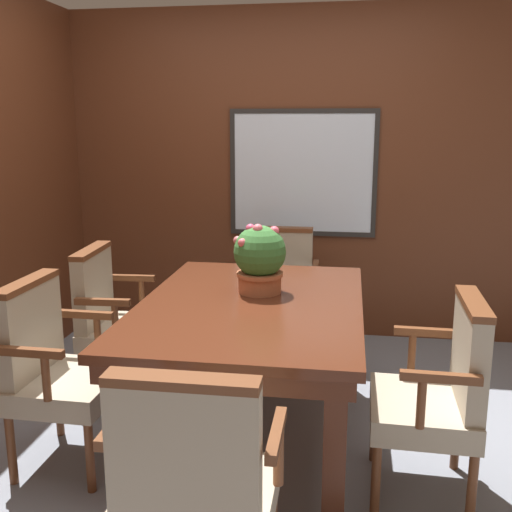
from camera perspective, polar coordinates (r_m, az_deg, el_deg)
The scene contains 9 objects.
ground_plane at distance 3.23m, azimuth -2.46°, elevation -17.50°, with size 14.00×14.00×0.00m, color gray.
wall_back at distance 4.59m, azimuth 1.87°, elevation 7.64°, with size 7.20×0.08×2.45m.
dining_table at distance 3.04m, azimuth -0.44°, elevation -6.07°, with size 1.10×1.60×0.74m.
chair_left_far at distance 3.67m, azimuth -13.45°, elevation -5.57°, with size 0.47×0.58×0.91m.
chair_head_near at distance 2.06m, azimuth -5.93°, elevation -20.57°, with size 0.56×0.45×0.91m.
chair_head_far at distance 4.17m, azimuth 2.05°, elevation -3.04°, with size 0.56×0.45×0.91m.
chair_right_near at distance 2.75m, azimuth 17.09°, elevation -12.06°, with size 0.46×0.57×0.91m.
chair_left_near at distance 3.04m, azimuth -18.60°, elevation -9.77°, with size 0.45×0.56×0.91m.
potted_plant at distance 3.12m, azimuth 0.36°, elevation -0.22°, with size 0.28×0.28×0.37m.
Camera 1 is at (0.56, -2.74, 1.62)m, focal length 42.00 mm.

